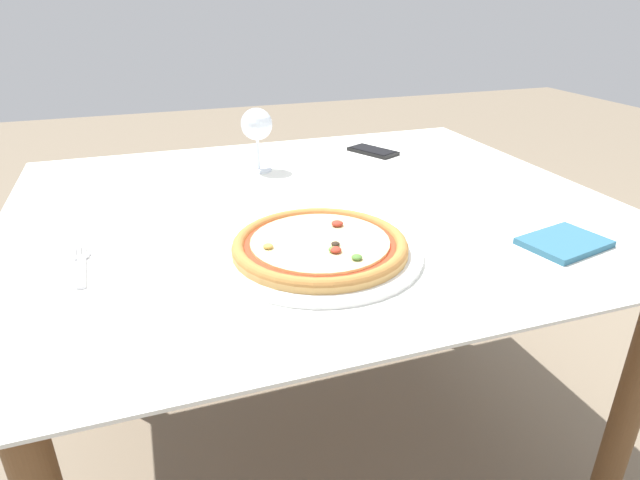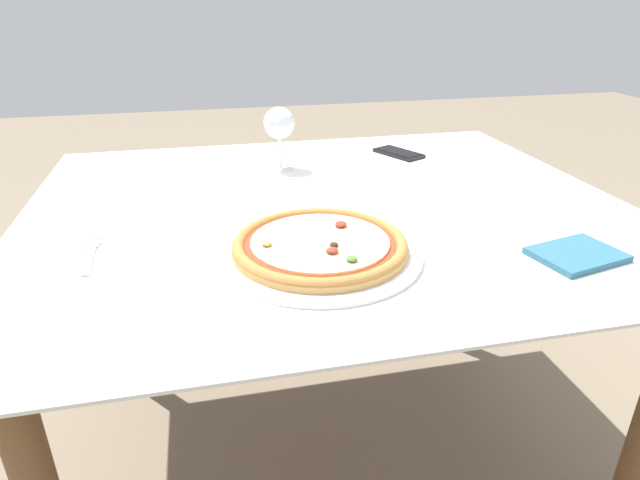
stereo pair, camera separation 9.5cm
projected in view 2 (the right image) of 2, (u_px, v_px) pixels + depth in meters
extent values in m
plane|color=#7A6B56|center=(326.00, 454.00, 1.51)|extent=(10.00, 10.00, 0.00)
cube|color=brown|center=(328.00, 214.00, 1.20)|extent=(1.21, 1.01, 0.04)
cube|color=silver|center=(328.00, 205.00, 1.19)|extent=(1.31, 1.11, 0.01)
cylinder|color=brown|center=(122.00, 288.00, 1.64)|extent=(0.06, 0.06, 0.71)
cylinder|color=brown|center=(450.00, 254.00, 1.86)|extent=(0.06, 0.06, 0.71)
cylinder|color=white|center=(320.00, 253.00, 0.96)|extent=(0.37, 0.37, 0.01)
cylinder|color=tan|center=(320.00, 247.00, 0.95)|extent=(0.31, 0.31, 0.01)
torus|color=#B27538|center=(320.00, 244.00, 0.95)|extent=(0.31, 0.31, 0.02)
cylinder|color=#BC381E|center=(320.00, 243.00, 0.95)|extent=(0.27, 0.27, 0.00)
cylinder|color=beige|center=(320.00, 241.00, 0.95)|extent=(0.25, 0.25, 0.00)
ellipsoid|color=#BC9342|center=(267.00, 244.00, 0.92)|extent=(0.02, 0.02, 0.01)
ellipsoid|color=#A83323|center=(341.00, 224.00, 1.00)|extent=(0.02, 0.02, 0.01)
ellipsoid|color=#4C7A33|center=(331.00, 250.00, 0.90)|extent=(0.02, 0.02, 0.01)
ellipsoid|color=#2D2319|center=(334.00, 244.00, 0.92)|extent=(0.02, 0.02, 0.01)
ellipsoid|color=#A83323|center=(332.00, 250.00, 0.90)|extent=(0.02, 0.02, 0.01)
ellipsoid|color=#4C7A33|center=(352.00, 259.00, 0.87)|extent=(0.02, 0.02, 0.01)
cube|color=silver|center=(89.00, 261.00, 0.93)|extent=(0.02, 0.11, 0.00)
cube|color=silver|center=(93.00, 246.00, 0.99)|extent=(0.02, 0.01, 0.00)
cube|color=silver|center=(88.00, 240.00, 1.01)|extent=(0.01, 0.05, 0.00)
cube|color=silver|center=(92.00, 240.00, 1.01)|extent=(0.01, 0.05, 0.00)
cube|color=silver|center=(97.00, 239.00, 1.01)|extent=(0.01, 0.05, 0.00)
cube|color=silver|center=(101.00, 239.00, 1.02)|extent=(0.01, 0.05, 0.00)
cylinder|color=silver|center=(280.00, 168.00, 1.42)|extent=(0.07, 0.07, 0.00)
cylinder|color=silver|center=(280.00, 152.00, 1.41)|extent=(0.01, 0.01, 0.08)
sphere|color=silver|center=(279.00, 123.00, 1.37)|extent=(0.08, 0.08, 0.08)
cube|color=black|center=(399.00, 153.00, 1.54)|extent=(0.13, 0.16, 0.01)
cube|color=black|center=(399.00, 151.00, 1.54)|extent=(0.11, 0.14, 0.00)
cube|color=#2D607A|center=(577.00, 255.00, 0.95)|extent=(0.17, 0.14, 0.01)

